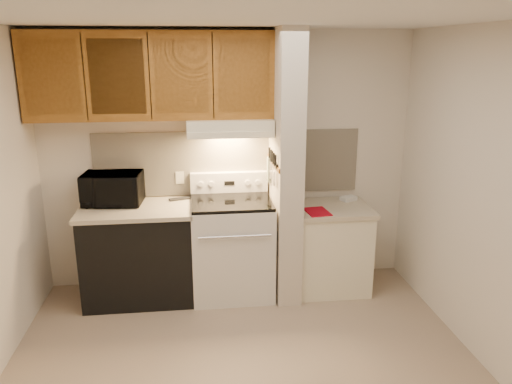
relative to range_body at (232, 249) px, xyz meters
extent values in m
plane|color=tan|center=(0.00, -1.16, -0.46)|extent=(3.60, 3.60, 0.00)
plane|color=white|center=(0.00, -1.16, 2.04)|extent=(3.60, 3.60, 0.00)
cube|color=silver|center=(0.00, 0.34, 0.79)|extent=(3.60, 2.50, 0.02)
cube|color=silver|center=(1.80, -1.16, 0.79)|extent=(0.02, 3.00, 2.50)
cube|color=beige|center=(0.00, 0.33, 0.78)|extent=(2.60, 0.02, 0.63)
cube|color=silver|center=(0.00, 0.00, 0.00)|extent=(0.76, 0.65, 0.92)
cube|color=black|center=(0.00, -0.32, 0.04)|extent=(0.50, 0.01, 0.30)
cylinder|color=silver|center=(0.00, -0.35, 0.26)|extent=(0.65, 0.02, 0.02)
cube|color=black|center=(0.00, 0.00, 0.48)|extent=(0.74, 0.64, 0.03)
cube|color=silver|center=(0.00, 0.28, 0.59)|extent=(0.76, 0.08, 0.20)
cube|color=black|center=(0.00, 0.24, 0.59)|extent=(0.10, 0.01, 0.04)
cylinder|color=silver|center=(-0.28, 0.24, 0.59)|extent=(0.05, 0.02, 0.05)
cylinder|color=silver|center=(-0.18, 0.24, 0.59)|extent=(0.05, 0.02, 0.05)
cylinder|color=silver|center=(0.18, 0.24, 0.59)|extent=(0.05, 0.02, 0.05)
cylinder|color=silver|center=(0.28, 0.24, 0.59)|extent=(0.05, 0.02, 0.05)
cube|color=black|center=(-0.88, 0.01, -0.03)|extent=(1.00, 0.63, 0.87)
cube|color=#C4B69A|center=(-0.88, 0.01, 0.43)|extent=(1.04, 0.67, 0.04)
cube|color=black|center=(-0.48, 0.21, 0.46)|extent=(0.23, 0.13, 0.01)
cylinder|color=#265B5C|center=(-0.88, 0.23, 0.50)|extent=(0.12, 0.12, 0.11)
cube|color=#F3EBCB|center=(-0.48, 0.32, 0.64)|extent=(0.08, 0.01, 0.12)
imported|color=black|center=(-1.10, 0.15, 0.60)|extent=(0.56, 0.40, 0.30)
cube|color=beige|center=(0.51, -0.01, 0.79)|extent=(0.22, 0.70, 2.50)
cube|color=#925A20|center=(0.39, -0.01, 0.84)|extent=(0.01, 0.70, 0.04)
cube|color=black|center=(0.39, -0.06, 0.86)|extent=(0.02, 0.42, 0.04)
cube|color=silver|center=(0.38, -0.21, 0.76)|extent=(0.01, 0.03, 0.16)
cylinder|color=black|center=(0.38, -0.22, 0.91)|extent=(0.02, 0.02, 0.10)
cube|color=silver|center=(0.38, -0.15, 0.75)|extent=(0.01, 0.04, 0.18)
cylinder|color=black|center=(0.38, -0.14, 0.91)|extent=(0.02, 0.02, 0.10)
cube|color=silver|center=(0.38, -0.05, 0.74)|extent=(0.01, 0.04, 0.20)
cylinder|color=black|center=(0.38, -0.05, 0.91)|extent=(0.02, 0.02, 0.10)
cube|color=silver|center=(0.38, 0.04, 0.76)|extent=(0.01, 0.04, 0.16)
cylinder|color=black|center=(0.38, 0.01, 0.91)|extent=(0.02, 0.02, 0.10)
cube|color=silver|center=(0.38, 0.11, 0.75)|extent=(0.01, 0.04, 0.18)
cylinder|color=black|center=(0.38, 0.12, 0.91)|extent=(0.02, 0.02, 0.10)
cube|color=gray|center=(0.38, 0.17, 0.74)|extent=(0.03, 0.10, 0.24)
cube|color=#F3EBCB|center=(0.97, -0.01, -0.06)|extent=(0.70, 0.60, 0.81)
cube|color=#C4B69A|center=(0.97, -0.01, 0.37)|extent=(0.74, 0.64, 0.04)
cube|color=#A50616|center=(0.79, -0.16, 0.39)|extent=(0.23, 0.30, 0.01)
cube|color=white|center=(1.19, 0.17, 0.41)|extent=(0.18, 0.15, 0.04)
cube|color=#F3EBCB|center=(0.00, 0.12, 1.17)|extent=(0.78, 0.44, 0.15)
cube|color=#F3EBCB|center=(0.00, -0.08, 1.12)|extent=(0.78, 0.04, 0.06)
cube|color=#925A20|center=(-0.69, 0.17, 1.62)|extent=(2.18, 0.33, 0.77)
cube|color=#925A20|center=(-1.51, 0.01, 1.62)|extent=(0.46, 0.01, 0.63)
cube|color=black|center=(-1.23, 0.01, 1.62)|extent=(0.01, 0.01, 0.73)
cube|color=#925A20|center=(-0.96, 0.01, 1.62)|extent=(0.46, 0.01, 0.63)
cube|color=black|center=(-0.69, 0.01, 1.62)|extent=(0.01, 0.01, 0.73)
cube|color=#925A20|center=(-0.42, 0.01, 1.62)|extent=(0.46, 0.01, 0.63)
cube|color=black|center=(-0.14, 0.01, 1.62)|extent=(0.01, 0.01, 0.73)
cube|color=#925A20|center=(0.13, 0.01, 1.62)|extent=(0.46, 0.01, 0.63)
camera|label=1|loc=(-0.31, -4.47, 1.86)|focal=35.00mm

